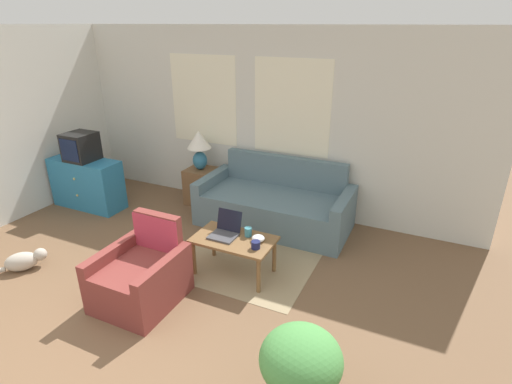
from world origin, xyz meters
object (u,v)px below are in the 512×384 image
at_px(laptop, 225,230).
at_px(cat_black, 24,261).
at_px(cup_yellow, 256,245).
at_px(snack_bowl, 258,238).
at_px(table_lamp, 199,145).
at_px(cup_navy, 248,232).
at_px(television, 81,147).
at_px(coffee_table, 234,243).
at_px(couch, 276,205).
at_px(potted_plant, 301,364).
at_px(armchair, 143,276).

bearing_deg(laptop, cat_black, -154.56).
height_order(cup_yellow, snack_bowl, cup_yellow).
height_order(table_lamp, cup_yellow, table_lamp).
height_order(laptop, cup_navy, laptop).
xyz_separation_m(television, coffee_table, (2.85, -0.64, -0.57)).
height_order(coffee_table, cup_navy, cup_navy).
distance_m(couch, cat_black, 3.15).
bearing_deg(television, laptop, -12.42).
bearing_deg(television, table_lamp, 29.89).
bearing_deg(couch, snack_bowl, -75.96).
xyz_separation_m(table_lamp, cup_yellow, (1.67, -1.58, -0.45)).
relative_size(laptop, potted_plant, 0.46).
bearing_deg(cup_navy, armchair, -129.47).
xyz_separation_m(couch, snack_bowl, (0.32, -1.26, 0.20)).
xyz_separation_m(snack_bowl, potted_plant, (0.96, -1.38, -0.07)).
bearing_deg(laptop, armchair, -121.51).
bearing_deg(table_lamp, television, -150.11).
distance_m(laptop, cup_navy, 0.25).
height_order(laptop, cup_yellow, laptop).
bearing_deg(laptop, snack_bowl, 3.42).
bearing_deg(cup_yellow, coffee_table, 164.33).
xyz_separation_m(armchair, potted_plant, (1.86, -0.53, 0.15)).
distance_m(laptop, cat_black, 2.35).
bearing_deg(snack_bowl, coffee_table, -168.06).
height_order(armchair, cat_black, armchair).
bearing_deg(armchair, cup_navy, 50.53).
height_order(armchair, laptop, armchair).
bearing_deg(cup_yellow, couch, 104.10).
relative_size(laptop, cup_yellow, 3.25).
relative_size(couch, coffee_table, 2.32).
distance_m(table_lamp, cup_navy, 2.07).
height_order(armchair, cup_navy, armchair).
xyz_separation_m(armchair, laptop, (0.50, 0.82, 0.24)).
relative_size(armchair, potted_plant, 1.23).
bearing_deg(table_lamp, couch, -7.44).
bearing_deg(armchair, television, 147.45).
height_order(couch, cup_navy, couch).
bearing_deg(potted_plant, cat_black, 174.12).
bearing_deg(cat_black, armchair, -43.76).
height_order(television, cup_navy, television).
relative_size(coffee_table, potted_plant, 1.32).
relative_size(television, cup_yellow, 4.39).
relative_size(television, coffee_table, 0.47).
xyz_separation_m(television, laptop, (2.73, -0.60, -0.45)).
xyz_separation_m(table_lamp, snack_bowl, (1.64, -1.43, -0.45)).
height_order(coffee_table, laptop, laptop).
distance_m(laptop, potted_plant, 1.91).
bearing_deg(coffee_table, laptop, 164.66).
bearing_deg(table_lamp, armchair, -71.94).
bearing_deg(armchair, cat_black, -173.71).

